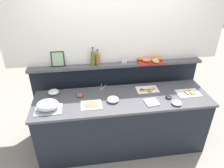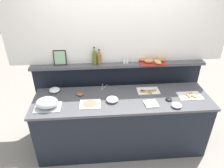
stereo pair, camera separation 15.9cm
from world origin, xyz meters
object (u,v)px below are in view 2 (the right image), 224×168
(glass_bowl_large, at_px, (177,105))
(serving_tongs, at_px, (103,87))
(cold_cuts_platter, at_px, (90,104))
(condiment_bowl_dark, at_px, (80,94))
(glass_bowl_medium, at_px, (55,90))
(framed_picture, at_px, (60,58))
(glass_bowl_small, at_px, (112,100))
(vinegar_bottle_amber, at_px, (99,58))
(pepper_shaker, at_px, (127,61))
(bread_basket, at_px, (154,61))
(sandwich_platter_rear, at_px, (148,91))
(olive_oil_bottle, at_px, (94,57))
(salt_shaker, at_px, (124,61))
(sandwich_platter_front, at_px, (190,96))
(serving_cloche, at_px, (47,103))
(condiment_bowl_red, at_px, (169,99))
(napkin_stack, at_px, (151,104))

(glass_bowl_large, distance_m, serving_tongs, 1.11)
(cold_cuts_platter, distance_m, condiment_bowl_dark, 0.28)
(glass_bowl_medium, relative_size, framed_picture, 0.71)
(cold_cuts_platter, relative_size, glass_bowl_small, 1.70)
(glass_bowl_small, relative_size, vinegar_bottle_amber, 0.69)
(pepper_shaker, bearing_deg, bread_basket, -0.34)
(sandwich_platter_rear, xyz_separation_m, olive_oil_bottle, (-0.77, 0.32, 0.43))
(glass_bowl_large, distance_m, olive_oil_bottle, 1.35)
(salt_shaker, distance_m, bread_basket, 0.46)
(salt_shaker, xyz_separation_m, framed_picture, (-0.96, 0.04, 0.07))
(sandwich_platter_front, height_order, glass_bowl_large, glass_bowl_large)
(sandwich_platter_front, distance_m, pepper_shaker, 1.04)
(serving_tongs, bearing_deg, glass_bowl_large, -31.62)
(sandwich_platter_rear, height_order, serving_cloche, serving_cloche)
(serving_cloche, relative_size, glass_bowl_large, 2.54)
(vinegar_bottle_amber, bearing_deg, serving_cloche, -138.73)
(salt_shaker, bearing_deg, serving_cloche, -150.75)
(olive_oil_bottle, height_order, salt_shaker, olive_oil_bottle)
(condiment_bowl_dark, relative_size, salt_shaker, 1.12)
(glass_bowl_small, relative_size, condiment_bowl_red, 1.86)
(serving_tongs, bearing_deg, framed_picture, 163.56)
(condiment_bowl_dark, distance_m, napkin_stack, 1.01)
(napkin_stack, bearing_deg, serving_cloche, 178.33)
(serving_tongs, xyz_separation_m, vinegar_bottle_amber, (-0.04, 0.16, 0.42))
(glass_bowl_small, height_order, bread_basket, bread_basket)
(sandwich_platter_rear, xyz_separation_m, pepper_shaker, (-0.27, 0.32, 0.35))
(vinegar_bottle_amber, relative_size, olive_oil_bottle, 0.86)
(sandwich_platter_front, xyz_separation_m, condiment_bowl_dark, (-1.57, 0.16, 0.01))
(sandwich_platter_front, height_order, cold_cuts_platter, sandwich_platter_front)
(condiment_bowl_dark, xyz_separation_m, bread_basket, (1.13, 0.33, 0.34))
(serving_cloche, height_order, salt_shaker, salt_shaker)
(napkin_stack, bearing_deg, sandwich_platter_rear, 84.26)
(sandwich_platter_rear, distance_m, condiment_bowl_dark, 0.99)
(glass_bowl_small, bearing_deg, serving_tongs, 105.66)
(cold_cuts_platter, distance_m, serving_tongs, 0.47)
(vinegar_bottle_amber, distance_m, olive_oil_bottle, 0.07)
(condiment_bowl_dark, height_order, bread_basket, bread_basket)
(sandwich_platter_rear, distance_m, vinegar_bottle_amber, 0.88)
(sandwich_platter_front, relative_size, salt_shaker, 3.83)
(serving_tongs, distance_m, bread_basket, 0.88)
(sandwich_platter_front, bearing_deg, bread_basket, 131.57)
(serving_cloche, relative_size, pepper_shaker, 3.91)
(sandwich_platter_rear, xyz_separation_m, serving_cloche, (-1.40, -0.29, 0.06))
(sandwich_platter_front, xyz_separation_m, glass_bowl_medium, (-1.95, 0.27, 0.02))
(condiment_bowl_red, distance_m, bread_basket, 0.66)
(sandwich_platter_front, bearing_deg, salt_shaker, 151.17)
(salt_shaker, bearing_deg, sandwich_platter_front, -28.83)
(glass_bowl_small, bearing_deg, sandwich_platter_front, 2.11)
(cold_cuts_platter, relative_size, condiment_bowl_dark, 2.85)
(glass_bowl_large, distance_m, pepper_shaker, 0.98)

